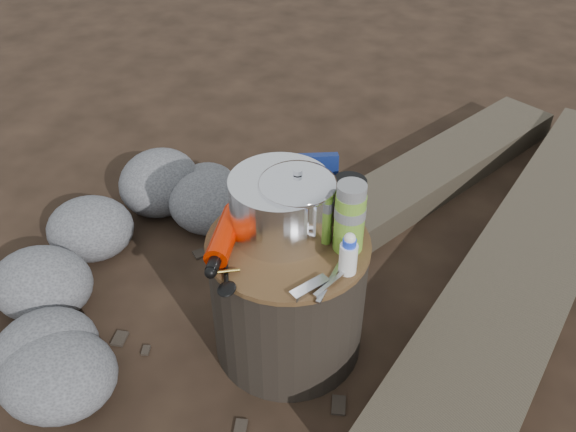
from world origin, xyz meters
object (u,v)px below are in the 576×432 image
(log_main, at_px, (533,257))
(travel_mug, at_px, (348,201))
(fuel_bottle, at_px, (225,235))
(camping_pot, at_px, (297,205))
(stump, at_px, (288,295))
(thermos, at_px, (350,218))

(log_main, relative_size, travel_mug, 14.93)
(fuel_bottle, bearing_deg, camping_pot, 22.27)
(log_main, distance_m, camping_pot, 0.92)
(stump, bearing_deg, camping_pot, 70.14)
(thermos, bearing_deg, travel_mug, 104.38)
(camping_pot, height_order, fuel_bottle, camping_pot)
(stump, height_order, travel_mug, travel_mug)
(stump, height_order, camping_pot, camping_pot)
(fuel_bottle, bearing_deg, thermos, 7.90)
(camping_pot, xyz_separation_m, travel_mug, (0.11, 0.10, -0.03))
(log_main, bearing_deg, stump, -125.97)
(stump, distance_m, camping_pot, 0.30)
(fuel_bottle, xyz_separation_m, travel_mug, (0.27, 0.19, 0.03))
(log_main, relative_size, camping_pot, 9.95)
(thermos, height_order, travel_mug, thermos)
(stump, height_order, log_main, stump)
(fuel_bottle, bearing_deg, travel_mug, 26.94)
(log_main, xyz_separation_m, thermos, (-0.53, -0.50, 0.41))
(log_main, bearing_deg, travel_mug, -128.45)
(stump, relative_size, travel_mug, 3.32)
(log_main, height_order, thermos, thermos)
(camping_pot, bearing_deg, thermos, -3.41)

